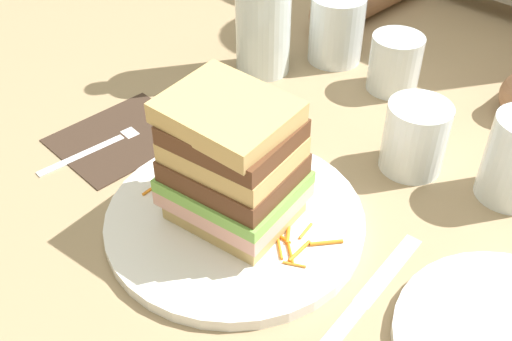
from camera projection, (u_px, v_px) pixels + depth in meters
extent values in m
plane|color=#9E8460|center=(254.00, 222.00, 0.61)|extent=(3.00, 3.00, 0.00)
cylinder|color=white|center=(235.00, 219.00, 0.60)|extent=(0.26, 0.26, 0.01)
cube|color=tan|center=(235.00, 207.00, 0.59)|extent=(0.13, 0.11, 0.02)
cube|color=#E0A393|center=(234.00, 193.00, 0.58)|extent=(0.14, 0.12, 0.02)
cube|color=#7AB74C|center=(234.00, 181.00, 0.57)|extent=(0.14, 0.12, 0.01)
cube|color=#56331E|center=(233.00, 167.00, 0.56)|extent=(0.13, 0.11, 0.02)
cube|color=tan|center=(233.00, 149.00, 0.55)|extent=(0.13, 0.11, 0.02)
cube|color=#56331E|center=(232.00, 132.00, 0.53)|extent=(0.12, 0.11, 0.02)
cube|color=tan|center=(227.00, 112.00, 0.52)|extent=(0.12, 0.11, 0.03)
cylinder|color=orange|center=(161.00, 180.00, 0.64)|extent=(0.02, 0.00, 0.00)
cylinder|color=orange|center=(181.00, 193.00, 0.62)|extent=(0.02, 0.00, 0.00)
cylinder|color=orange|center=(182.00, 176.00, 0.64)|extent=(0.01, 0.02, 0.00)
cylinder|color=orange|center=(152.00, 188.00, 0.63)|extent=(0.01, 0.03, 0.00)
cylinder|color=orange|center=(169.00, 183.00, 0.63)|extent=(0.02, 0.03, 0.00)
cylinder|color=orange|center=(294.00, 264.00, 0.55)|extent=(0.02, 0.01, 0.00)
cylinder|color=orange|center=(299.00, 251.00, 0.56)|extent=(0.01, 0.03, 0.00)
cylinder|color=orange|center=(287.00, 236.00, 0.57)|extent=(0.02, 0.02, 0.00)
cylinder|color=orange|center=(283.00, 238.00, 0.57)|extent=(0.02, 0.00, 0.00)
cylinder|color=orange|center=(290.00, 253.00, 0.56)|extent=(0.02, 0.02, 0.00)
cylinder|color=orange|center=(279.00, 247.00, 0.56)|extent=(0.03, 0.02, 0.00)
cylinder|color=orange|center=(306.00, 231.00, 0.58)|extent=(0.01, 0.02, 0.00)
cylinder|color=orange|center=(326.00, 243.00, 0.57)|extent=(0.02, 0.03, 0.00)
cube|color=#38281E|center=(122.00, 136.00, 0.72)|extent=(0.13, 0.15, 0.00)
cube|color=silver|center=(81.00, 153.00, 0.69)|extent=(0.02, 0.11, 0.00)
cube|color=silver|center=(128.00, 132.00, 0.72)|extent=(0.02, 0.02, 0.00)
cylinder|color=silver|center=(151.00, 126.00, 0.73)|extent=(0.01, 0.04, 0.00)
cylinder|color=silver|center=(148.00, 124.00, 0.74)|extent=(0.01, 0.04, 0.00)
cylinder|color=silver|center=(146.00, 122.00, 0.74)|extent=(0.01, 0.04, 0.00)
cylinder|color=silver|center=(143.00, 120.00, 0.74)|extent=(0.01, 0.04, 0.00)
cube|color=silver|center=(331.00, 340.00, 0.50)|extent=(0.03, 0.10, 0.00)
cube|color=silver|center=(389.00, 269.00, 0.56)|extent=(0.03, 0.11, 0.00)
cylinder|color=white|center=(415.00, 137.00, 0.65)|extent=(0.07, 0.07, 0.08)
cylinder|color=orange|center=(413.00, 146.00, 0.66)|extent=(0.06, 0.06, 0.06)
cylinder|color=silver|center=(336.00, 29.00, 0.84)|extent=(0.08, 0.08, 0.10)
cylinder|color=silver|center=(395.00, 63.00, 0.79)|extent=(0.07, 0.07, 0.08)
sphere|color=#936647|center=(329.00, 16.00, 0.91)|extent=(0.06, 0.06, 0.06)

